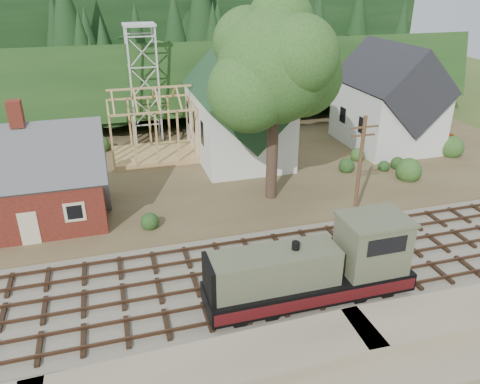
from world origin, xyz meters
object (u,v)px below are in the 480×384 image
object	(u,v)px
car_blue	(95,195)
patio_set	(72,202)
car_red	(437,135)
locomotive	(318,269)

from	to	relation	value
car_blue	patio_set	distance (m)	4.16
car_blue	patio_set	world-z (taller)	patio_set
car_red	patio_set	world-z (taller)	patio_set
locomotive	car_red	xyz separation A→B (m)	(24.47, 21.64, -1.21)
patio_set	car_red	bearing A→B (deg)	13.98
locomotive	patio_set	bearing A→B (deg)	137.33
locomotive	patio_set	xyz separation A→B (m)	(-13.27, 12.24, 0.19)
patio_set	locomotive	bearing A→B (deg)	-42.67
car_blue	patio_set	xyz separation A→B (m)	(-1.42, -3.67, 1.34)
locomotive	patio_set	distance (m)	18.06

